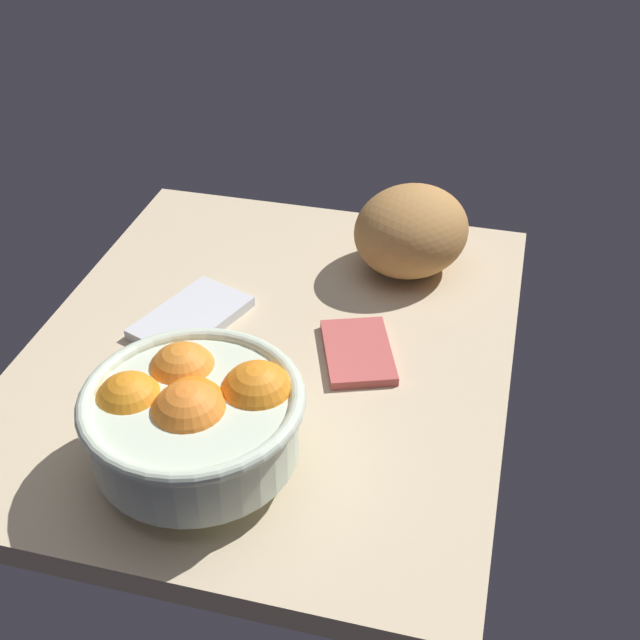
% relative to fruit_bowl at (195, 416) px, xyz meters
% --- Properties ---
extents(ground_plane, '(0.71, 0.58, 0.03)m').
position_rel_fruit_bowl_xyz_m(ground_plane, '(0.21, -0.01, -0.08)').
color(ground_plane, '#C7B28F').
extents(fruit_bowl, '(0.22, 0.22, 0.12)m').
position_rel_fruit_bowl_xyz_m(fruit_bowl, '(0.00, 0.00, 0.00)').
color(fruit_bowl, silver).
rests_on(fruit_bowl, ground).
extents(bread_loaf, '(0.22, 0.21, 0.12)m').
position_rel_fruit_bowl_xyz_m(bread_loaf, '(0.43, -0.15, -0.01)').
color(bread_loaf, '#AF7C43').
rests_on(bread_loaf, ground).
extents(napkin_folded, '(0.17, 0.14, 0.01)m').
position_rel_fruit_bowl_xyz_m(napkin_folded, '(0.23, 0.10, -0.06)').
color(napkin_folded, silver).
rests_on(napkin_folded, ground).
extents(napkin_spare, '(0.14, 0.12, 0.01)m').
position_rel_fruit_bowl_xyz_m(napkin_spare, '(0.22, -0.12, -0.06)').
color(napkin_spare, '#B9504C').
rests_on(napkin_spare, ground).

